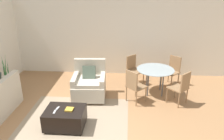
{
  "coord_description": "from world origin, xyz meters",
  "views": [
    {
      "loc": [
        0.98,
        -3.32,
        2.92
      ],
      "look_at": [
        0.57,
        2.12,
        0.75
      ],
      "focal_mm": 35.0,
      "sensor_mm": 36.0,
      "label": 1
    }
  ],
  "objects_px": {
    "dining_chair_far_right": "(173,69)",
    "dining_chair_far_left": "(133,68)",
    "armchair": "(89,84)",
    "dining_table": "(155,72)",
    "tv_remote_primary": "(55,112)",
    "dining_chair_near_left": "(134,85)",
    "tv_remote_secondary": "(57,108)",
    "book_stack": "(69,109)",
    "potted_plant": "(8,84)",
    "ottoman": "(65,117)",
    "dining_chair_near_right": "(181,86)"
  },
  "relations": [
    {
      "from": "armchair",
      "to": "tv_remote_primary",
      "type": "xyz_separation_m",
      "value": [
        -0.48,
        -1.47,
        0.05
      ]
    },
    {
      "from": "tv_remote_primary",
      "to": "dining_chair_near_right",
      "type": "height_order",
      "value": "dining_chair_near_right"
    },
    {
      "from": "dining_chair_near_right",
      "to": "dining_chair_far_right",
      "type": "bearing_deg",
      "value": 90.0
    },
    {
      "from": "potted_plant",
      "to": "dining_chair_far_right",
      "type": "xyz_separation_m",
      "value": [
        4.73,
        0.86,
        0.27
      ]
    },
    {
      "from": "tv_remote_primary",
      "to": "dining_chair_far_right",
      "type": "relative_size",
      "value": 0.17
    },
    {
      "from": "dining_table",
      "to": "dining_chair_near_left",
      "type": "relative_size",
      "value": 1.14
    },
    {
      "from": "dining_chair_near_left",
      "to": "dining_chair_far_right",
      "type": "height_order",
      "value": "same"
    },
    {
      "from": "armchair",
      "to": "dining_chair_far_right",
      "type": "height_order",
      "value": "armchair"
    },
    {
      "from": "armchair",
      "to": "dining_chair_far_left",
      "type": "bearing_deg",
      "value": 39.03
    },
    {
      "from": "armchair",
      "to": "tv_remote_secondary",
      "type": "bearing_deg",
      "value": -109.0
    },
    {
      "from": "dining_chair_near_right",
      "to": "dining_chair_near_left",
      "type": "bearing_deg",
      "value": 180.0
    },
    {
      "from": "armchair",
      "to": "book_stack",
      "type": "bearing_deg",
      "value": -97.75
    },
    {
      "from": "tv_remote_primary",
      "to": "dining_chair_far_left",
      "type": "height_order",
      "value": "dining_chair_far_left"
    },
    {
      "from": "ottoman",
      "to": "dining_chair_far_right",
      "type": "bearing_deg",
      "value": 41.22
    },
    {
      "from": "dining_chair_far_right",
      "to": "potted_plant",
      "type": "bearing_deg",
      "value": -169.69
    },
    {
      "from": "book_stack",
      "to": "dining_chair_near_left",
      "type": "relative_size",
      "value": 0.19
    },
    {
      "from": "tv_remote_primary",
      "to": "dining_table",
      "type": "distance_m",
      "value": 2.93
    },
    {
      "from": "armchair",
      "to": "dining_chair_near_right",
      "type": "relative_size",
      "value": 1.11
    },
    {
      "from": "tv_remote_secondary",
      "to": "book_stack",
      "type": "bearing_deg",
      "value": -8.44
    },
    {
      "from": "dining_chair_far_left",
      "to": "dining_chair_far_right",
      "type": "xyz_separation_m",
      "value": [
        1.18,
        0.0,
        0.0
      ]
    },
    {
      "from": "dining_chair_far_right",
      "to": "dining_chair_far_left",
      "type": "bearing_deg",
      "value": 180.0
    },
    {
      "from": "book_stack",
      "to": "dining_table",
      "type": "bearing_deg",
      "value": 41.63
    },
    {
      "from": "dining_table",
      "to": "dining_chair_far_right",
      "type": "xyz_separation_m",
      "value": [
        0.59,
        0.59,
        -0.12
      ]
    },
    {
      "from": "armchair",
      "to": "dining_chair_near_left",
      "type": "xyz_separation_m",
      "value": [
        1.2,
        -0.21,
        0.14
      ]
    },
    {
      "from": "book_stack",
      "to": "dining_chair_far_right",
      "type": "xyz_separation_m",
      "value": [
        2.57,
        2.35,
        0.08
      ]
    },
    {
      "from": "potted_plant",
      "to": "dining_chair_far_right",
      "type": "distance_m",
      "value": 4.82
    },
    {
      "from": "ottoman",
      "to": "dining_chair_far_right",
      "type": "relative_size",
      "value": 0.93
    },
    {
      "from": "dining_chair_far_left",
      "to": "tv_remote_secondary",
      "type": "bearing_deg",
      "value": -125.73
    },
    {
      "from": "armchair",
      "to": "dining_table",
      "type": "xyz_separation_m",
      "value": [
        1.79,
        0.38,
        0.26
      ]
    },
    {
      "from": "dining_chair_near_left",
      "to": "ottoman",
      "type": "bearing_deg",
      "value": -142.12
    },
    {
      "from": "dining_table",
      "to": "dining_chair_far_right",
      "type": "bearing_deg",
      "value": 45.0
    },
    {
      "from": "potted_plant",
      "to": "dining_chair_near_left",
      "type": "relative_size",
      "value": 1.28
    },
    {
      "from": "potted_plant",
      "to": "dining_chair_near_right",
      "type": "xyz_separation_m",
      "value": [
        4.73,
        -0.32,
        0.27
      ]
    },
    {
      "from": "tv_remote_secondary",
      "to": "potted_plant",
      "type": "relative_size",
      "value": 0.13
    },
    {
      "from": "book_stack",
      "to": "dining_table",
      "type": "height_order",
      "value": "dining_table"
    },
    {
      "from": "dining_table",
      "to": "dining_chair_near_left",
      "type": "xyz_separation_m",
      "value": [
        -0.59,
        -0.59,
        -0.12
      ]
    },
    {
      "from": "armchair",
      "to": "tv_remote_primary",
      "type": "bearing_deg",
      "value": -108.0
    },
    {
      "from": "tv_remote_primary",
      "to": "dining_chair_near_right",
      "type": "distance_m",
      "value": 3.12
    },
    {
      "from": "ottoman",
      "to": "tv_remote_secondary",
      "type": "xyz_separation_m",
      "value": [
        -0.17,
        0.04,
        0.2
      ]
    },
    {
      "from": "dining_table",
      "to": "dining_chair_near_right",
      "type": "relative_size",
      "value": 1.14
    },
    {
      "from": "book_stack",
      "to": "potted_plant",
      "type": "xyz_separation_m",
      "value": [
        -2.17,
        1.49,
        -0.19
      ]
    },
    {
      "from": "potted_plant",
      "to": "ottoman",
      "type": "bearing_deg",
      "value": -35.7
    },
    {
      "from": "dining_chair_far_left",
      "to": "dining_chair_near_left",
      "type": "bearing_deg",
      "value": -90.0
    },
    {
      "from": "tv_remote_secondary",
      "to": "dining_chair_far_left",
      "type": "bearing_deg",
      "value": 54.27
    },
    {
      "from": "book_stack",
      "to": "potted_plant",
      "type": "distance_m",
      "value": 2.64
    },
    {
      "from": "book_stack",
      "to": "dining_chair_far_left",
      "type": "bearing_deg",
      "value": 59.41
    },
    {
      "from": "tv_remote_secondary",
      "to": "dining_chair_far_right",
      "type": "xyz_separation_m",
      "value": [
        2.84,
        2.31,
        0.09
      ]
    },
    {
      "from": "dining_table",
      "to": "tv_remote_primary",
      "type": "bearing_deg",
      "value": -140.79
    },
    {
      "from": "ottoman",
      "to": "dining_chair_far_left",
      "type": "bearing_deg",
      "value": 57.47
    },
    {
      "from": "dining_chair_near_left",
      "to": "dining_chair_near_right",
      "type": "distance_m",
      "value": 1.18
    }
  ]
}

